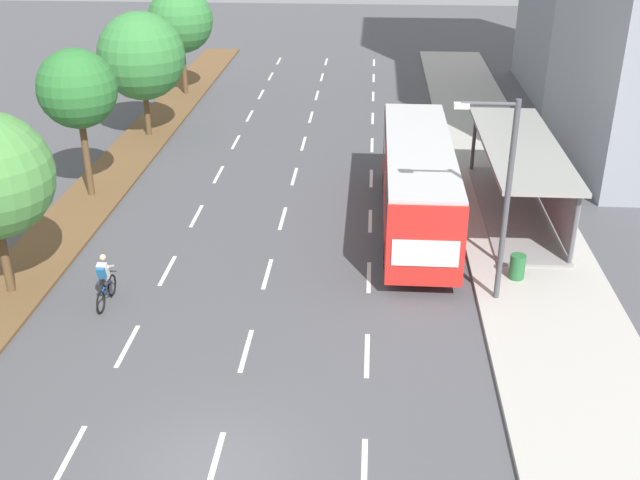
% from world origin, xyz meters
% --- Properties ---
extents(ground_plane, '(140.00, 140.00, 0.00)m').
position_xyz_m(ground_plane, '(0.00, 0.00, 0.00)').
color(ground_plane, '#4C4C51').
extents(median_strip, '(2.60, 52.00, 0.12)m').
position_xyz_m(median_strip, '(-8.30, 20.00, 0.06)').
color(median_strip, brown).
rests_on(median_strip, ground).
extents(sidewalk_right, '(4.50, 52.00, 0.15)m').
position_xyz_m(sidewalk_right, '(9.25, 20.00, 0.07)').
color(sidewalk_right, '#ADAAA3').
rests_on(sidewalk_right, ground).
extents(lane_divider_left, '(0.14, 49.14, 0.01)m').
position_xyz_m(lane_divider_left, '(-3.50, 19.07, 0.00)').
color(lane_divider_left, white).
rests_on(lane_divider_left, ground).
extents(lane_divider_center, '(0.14, 49.14, 0.01)m').
position_xyz_m(lane_divider_center, '(0.00, 19.07, 0.00)').
color(lane_divider_center, white).
rests_on(lane_divider_center, ground).
extents(lane_divider_right, '(0.14, 49.14, 0.01)m').
position_xyz_m(lane_divider_right, '(3.50, 19.07, 0.00)').
color(lane_divider_right, white).
rests_on(lane_divider_right, ground).
extents(bus_shelter, '(2.90, 10.09, 2.86)m').
position_xyz_m(bus_shelter, '(9.53, 15.37, 1.87)').
color(bus_shelter, gray).
rests_on(bus_shelter, sidewalk_right).
extents(bus, '(2.54, 11.29, 3.37)m').
position_xyz_m(bus, '(5.25, 13.96, 2.07)').
color(bus, red).
rests_on(bus, ground).
extents(cyclist, '(0.46, 1.82, 1.71)m').
position_xyz_m(cyclist, '(-4.85, 7.34, 0.79)').
color(cyclist, black).
rests_on(cyclist, ground).
extents(median_tree_third, '(3.20, 3.20, 6.16)m').
position_xyz_m(median_tree_third, '(-8.39, 16.07, 4.66)').
color(median_tree_third, brown).
rests_on(median_tree_third, median_strip).
extents(median_tree_fourth, '(4.37, 4.37, 6.26)m').
position_xyz_m(median_tree_fourth, '(-8.18, 24.37, 4.19)').
color(median_tree_fourth, brown).
rests_on(median_tree_fourth, median_strip).
extents(median_tree_fifth, '(3.88, 3.88, 6.39)m').
position_xyz_m(median_tree_fifth, '(-8.13, 32.68, 4.55)').
color(median_tree_fifth, brown).
rests_on(median_tree_fifth, median_strip).
extents(streetlight, '(1.91, 0.24, 6.50)m').
position_xyz_m(streetlight, '(7.42, 8.36, 3.89)').
color(streetlight, '#4C4C51').
rests_on(streetlight, sidewalk_right).
extents(trash_bin, '(0.52, 0.52, 0.85)m').
position_xyz_m(trash_bin, '(8.45, 9.70, 0.57)').
color(trash_bin, '#286B38').
rests_on(trash_bin, sidewalk_right).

